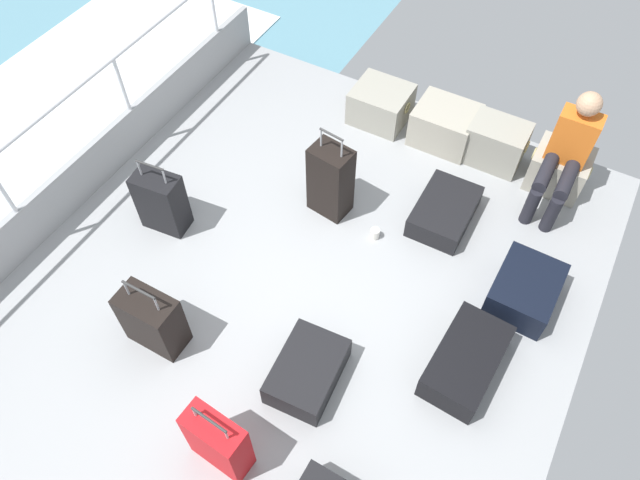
# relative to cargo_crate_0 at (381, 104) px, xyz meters

# --- Properties ---
(ground_plane) EXTENTS (4.40, 5.20, 0.06)m
(ground_plane) POSITION_rel_cargo_crate_0_xyz_m (0.30, -2.17, -0.21)
(ground_plane) COLOR #939699
(gunwale_port) EXTENTS (0.06, 5.20, 0.45)m
(gunwale_port) POSITION_rel_cargo_crate_0_xyz_m (-1.87, -2.17, 0.04)
(gunwale_port) COLOR #939699
(gunwale_port) RESTS_ON ground_plane
(railing_port) EXTENTS (0.04, 4.20, 1.02)m
(railing_port) POSITION_rel_cargo_crate_0_xyz_m (-1.87, -2.17, 0.60)
(railing_port) COLOR silver
(railing_port) RESTS_ON ground_plane
(cargo_crate_0) EXTENTS (0.58, 0.49, 0.36)m
(cargo_crate_0) POSITION_rel_cargo_crate_0_xyz_m (0.00, 0.00, 0.00)
(cargo_crate_0) COLOR gray
(cargo_crate_0) RESTS_ON ground_plane
(cargo_crate_1) EXTENTS (0.61, 0.48, 0.38)m
(cargo_crate_1) POSITION_rel_cargo_crate_0_xyz_m (0.67, 0.02, 0.01)
(cargo_crate_1) COLOR #9E9989
(cargo_crate_1) RESTS_ON ground_plane
(cargo_crate_2) EXTENTS (0.56, 0.39, 0.42)m
(cargo_crate_2) POSITION_rel_cargo_crate_0_xyz_m (1.19, -0.00, 0.03)
(cargo_crate_2) COLOR gray
(cargo_crate_2) RESTS_ON ground_plane
(cargo_crate_3) EXTENTS (0.52, 0.43, 0.38)m
(cargo_crate_3) POSITION_rel_cargo_crate_0_xyz_m (1.79, -0.02, 0.01)
(cargo_crate_3) COLOR #9E9989
(cargo_crate_3) RESTS_ON ground_plane
(passenger_seated) EXTENTS (0.34, 0.66, 1.08)m
(passenger_seated) POSITION_rel_cargo_crate_0_xyz_m (1.79, -0.20, 0.38)
(passenger_seated) COLOR orange
(passenger_seated) RESTS_ON ground_plane
(suitcase_0) EXTENTS (0.48, 0.65, 0.23)m
(suitcase_0) POSITION_rel_cargo_crate_0_xyz_m (0.76, -2.79, -0.07)
(suitcase_0) COLOR black
(suitcase_0) RESTS_ON ground_plane
(suitcase_1) EXTENTS (0.44, 0.26, 0.70)m
(suitcase_1) POSITION_rel_cargo_crate_0_xyz_m (-0.39, -3.05, 0.09)
(suitcase_1) COLOR black
(suitcase_1) RESTS_ON ground_plane
(suitcase_2) EXTENTS (0.41, 0.27, 0.74)m
(suitcase_2) POSITION_rel_cargo_crate_0_xyz_m (-1.03, -2.13, 0.11)
(suitcase_2) COLOR black
(suitcase_2) RESTS_ON ground_plane
(suitcase_3) EXTENTS (0.43, 0.22, 0.69)m
(suitcase_3) POSITION_rel_cargo_crate_0_xyz_m (0.54, -3.55, 0.11)
(suitcase_3) COLOR red
(suitcase_3) RESTS_ON ground_plane
(suitcase_4) EXTENTS (0.48, 0.62, 0.27)m
(suitcase_4) POSITION_rel_cargo_crate_0_xyz_m (1.92, -1.37, -0.04)
(suitcase_4) COLOR black
(suitcase_4) RESTS_ON ground_plane
(suitcase_5) EXTENTS (0.47, 0.78, 0.24)m
(suitcase_5) POSITION_rel_cargo_crate_0_xyz_m (1.73, -2.16, -0.06)
(suitcase_5) COLOR black
(suitcase_5) RESTS_ON ground_plane
(suitcase_7) EXTENTS (0.47, 0.69, 0.20)m
(suitcase_7) POSITION_rel_cargo_crate_0_xyz_m (1.06, -0.91, -0.08)
(suitcase_7) COLOR black
(suitcase_7) RESTS_ON ground_plane
(suitcase_8) EXTENTS (0.37, 0.29, 0.89)m
(suitcase_8) POSITION_rel_cargo_crate_0_xyz_m (0.13, -1.28, 0.17)
(suitcase_8) COLOR black
(suitcase_8) RESTS_ON ground_plane
(paper_cup) EXTENTS (0.08, 0.08, 0.10)m
(paper_cup) POSITION_rel_cargo_crate_0_xyz_m (0.62, -1.39, -0.13)
(paper_cup) COLOR white
(paper_cup) RESTS_ON ground_plane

